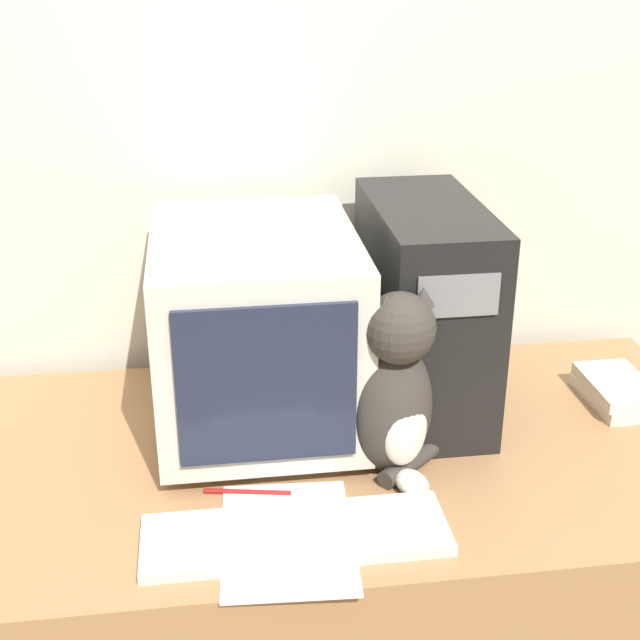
% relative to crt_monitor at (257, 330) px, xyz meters
% --- Properties ---
extents(wall_back, '(7.00, 0.05, 2.50)m').
position_rel_crt_monitor_xyz_m(wall_back, '(0.12, 0.33, 0.31)').
color(wall_back, beige).
rests_on(wall_back, ground_plane).
extents(desk, '(1.57, 0.77, 0.74)m').
position_rel_crt_monitor_xyz_m(desk, '(0.12, -0.12, -0.57)').
color(desk, '#9E7047').
rests_on(desk, ground_plane).
extents(crt_monitor, '(0.37, 0.48, 0.39)m').
position_rel_crt_monitor_xyz_m(crt_monitor, '(0.00, 0.00, 0.00)').
color(crt_monitor, beige).
rests_on(crt_monitor, desk).
extents(computer_tower, '(0.20, 0.43, 0.42)m').
position_rel_crt_monitor_xyz_m(computer_tower, '(0.33, 0.04, 0.01)').
color(computer_tower, black).
rests_on(computer_tower, desk).
extents(keyboard, '(0.49, 0.15, 0.02)m').
position_rel_crt_monitor_xyz_m(keyboard, '(0.03, -0.38, -0.19)').
color(keyboard, silver).
rests_on(keyboard, desk).
extents(cat, '(0.27, 0.22, 0.35)m').
position_rel_crt_monitor_xyz_m(cat, '(0.22, -0.20, -0.04)').
color(cat, '#38332D').
rests_on(cat, desk).
extents(book_stack, '(0.14, 0.19, 0.05)m').
position_rel_crt_monitor_xyz_m(book_stack, '(0.74, -0.02, -0.18)').
color(book_stack, beige).
rests_on(book_stack, desk).
extents(pen, '(0.15, 0.04, 0.01)m').
position_rel_crt_monitor_xyz_m(pen, '(-0.04, -0.24, -0.20)').
color(pen, maroon).
rests_on(pen, desk).
extents(paper_sheet, '(0.23, 0.31, 0.00)m').
position_rel_crt_monitor_xyz_m(paper_sheet, '(0.02, -0.37, -0.20)').
color(paper_sheet, white).
rests_on(paper_sheet, desk).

